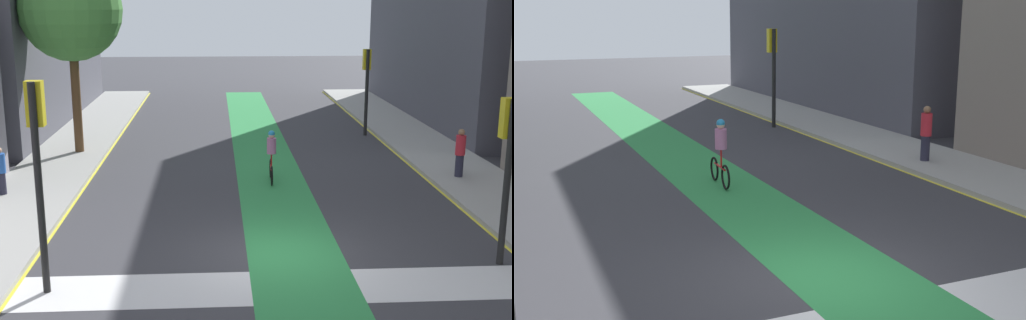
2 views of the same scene
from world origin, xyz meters
TOP-DOWN VIEW (x-y plane):
  - ground_plane at (0.00, 0.00)m, footprint 120.00×120.00m
  - bike_lane_paint at (0.45, 0.00)m, footprint 2.40×60.00m
  - crosswalk_band at (0.00, -2.00)m, footprint 12.00×1.80m
  - curb_stripe_left at (-6.00, 0.00)m, footprint 0.16×60.00m
  - curb_stripe_right at (6.00, 0.00)m, footprint 0.16×60.00m
  - traffic_signal_near_right at (5.33, -0.85)m, footprint 0.35×0.52m
  - traffic_signal_near_left at (-5.22, -1.80)m, footprint 0.35×0.52m
  - traffic_signal_far_right at (5.55, 14.87)m, footprint 0.35×0.52m
  - cyclist_in_lane at (0.43, 6.75)m, footprint 0.32×1.73m
  - pedestrian_sidewalk_right_a at (7.05, 6.55)m, footprint 0.34×0.34m
  - pedestrian_sidewalk_left_a at (-8.36, 5.31)m, footprint 0.34×0.34m
  - street_tree_near at (-7.10, 11.43)m, footprint 4.06×4.06m

SIDE VIEW (x-z plane):
  - ground_plane at x=0.00m, z-range 0.00..0.00m
  - crosswalk_band at x=0.00m, z-range 0.00..0.01m
  - bike_lane_paint at x=0.45m, z-range 0.00..0.01m
  - curb_stripe_left at x=-6.00m, z-range 0.00..0.01m
  - curb_stripe_right at x=6.00m, z-range 0.00..0.01m
  - pedestrian_sidewalk_left_a at x=-8.36m, z-range 0.16..1.69m
  - cyclist_in_lane at x=0.43m, z-range 0.04..1.90m
  - pedestrian_sidewalk_right_a at x=7.05m, z-range 0.17..1.87m
  - traffic_signal_far_right at x=5.55m, z-range 0.82..4.82m
  - traffic_signal_near_right at x=5.33m, z-range 0.82..4.83m
  - traffic_signal_near_left at x=-5.22m, z-range 0.91..5.51m
  - street_tree_near at x=-7.10m, z-range 1.96..9.69m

